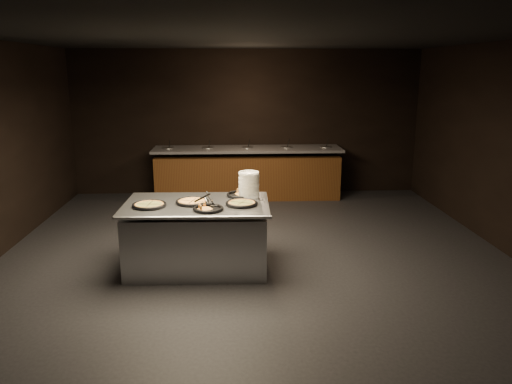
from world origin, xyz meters
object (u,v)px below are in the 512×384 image
pan_veggie_whole (149,205)px  serving_counter (197,237)px  pan_cheese_whole (192,202)px  plate_stack (249,185)px

pan_veggie_whole → serving_counter: bearing=12.9°
pan_veggie_whole → pan_cheese_whole: bearing=14.0°
pan_veggie_whole → plate_stack: bearing=17.5°
serving_counter → pan_veggie_whole: bearing=-165.8°
serving_counter → plate_stack: size_ratio=5.45×
pan_veggie_whole → pan_cheese_whole: same height
serving_counter → plate_stack: (0.67, 0.26, 0.62)m
serving_counter → pan_cheese_whole: pan_cheese_whole is taller
plate_stack → pan_cheese_whole: plate_stack is taller
plate_stack → pan_veggie_whole: plate_stack is taller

